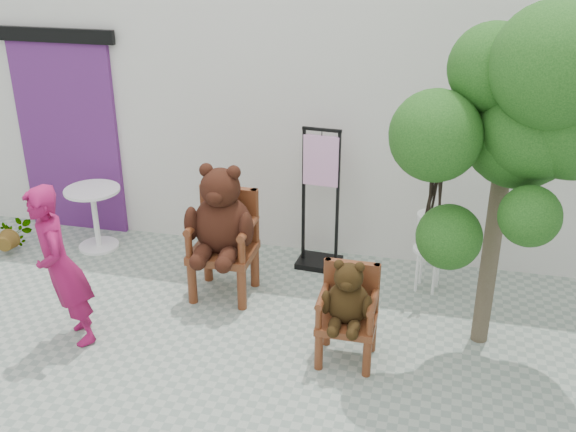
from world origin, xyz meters
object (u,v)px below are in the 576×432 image
object	(u,v)px
stool_bucket	(431,231)
display_stand	(320,215)
cafe_table	(95,211)
person	(61,267)
tree	(537,111)
chair_big	(222,224)
chair_small	(348,303)

from	to	relation	value
stool_bucket	display_stand	bearing A→B (deg)	168.11
display_stand	cafe_table	bearing A→B (deg)	-172.21
person	tree	world-z (taller)	tree
cafe_table	display_stand	size ratio (longest dim) A/B	0.47
person	display_stand	bearing A→B (deg)	95.99
chair_big	chair_small	distance (m)	1.55
chair_big	stool_bucket	distance (m)	2.01
chair_small	cafe_table	size ratio (longest dim) A/B	1.33
tree	chair_small	bearing A→B (deg)	-163.73
cafe_table	chair_small	bearing A→B (deg)	-24.88
chair_big	person	distance (m)	1.51
person	chair_small	bearing A→B (deg)	58.12
stool_bucket	person	bearing A→B (deg)	-151.53
chair_big	chair_small	world-z (taller)	chair_big
display_stand	stool_bucket	xyz separation A→B (m)	(1.14, -0.24, 0.06)
chair_small	cafe_table	xyz separation A→B (m)	(-3.02, 1.40, -0.10)
cafe_table	display_stand	world-z (taller)	display_stand
cafe_table	display_stand	bearing A→B (deg)	3.63
cafe_table	stool_bucket	world-z (taller)	stool_bucket
display_stand	tree	xyz separation A→B (m)	(1.80, -1.19, 1.54)
chair_big	chair_small	xyz separation A→B (m)	(1.33, -0.77, -0.21)
cafe_table	tree	xyz separation A→B (m)	(4.29, -1.03, 1.68)
person	display_stand	world-z (taller)	display_stand
chair_small	stool_bucket	distance (m)	1.46
person	tree	distance (m)	3.97
display_stand	stool_bucket	bearing A→B (deg)	-7.72
person	stool_bucket	bearing A→B (deg)	79.38
chair_small	tree	distance (m)	2.06
person	tree	bearing A→B (deg)	61.32
cafe_table	display_stand	distance (m)	2.50
chair_small	display_stand	xyz separation A→B (m)	(-0.53, 1.56, 0.04)
chair_big	chair_small	bearing A→B (deg)	-30.30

